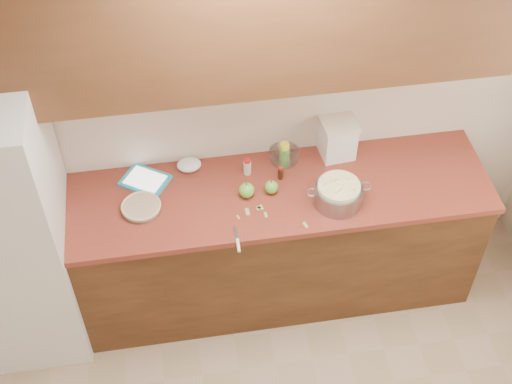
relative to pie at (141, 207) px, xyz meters
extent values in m
plane|color=silver|center=(0.67, -1.45, 1.66)|extent=(3.60, 3.60, 0.00)
plane|color=beige|center=(0.67, 0.35, 0.36)|extent=(3.60, 0.00, 3.60)
cube|color=brown|center=(0.67, 0.03, -0.50)|extent=(2.60, 0.65, 0.88)
cube|color=#973529|center=(0.67, 0.03, -0.04)|extent=(2.64, 0.68, 0.04)
cube|color=brown|center=(0.67, 0.18, 1.01)|extent=(2.60, 0.34, 0.70)
cube|color=silver|center=(-0.77, -0.01, -0.04)|extent=(0.70, 0.70, 1.80)
cylinder|color=silver|center=(0.00, 0.00, 0.00)|extent=(0.23, 0.23, 0.03)
cylinder|color=#E1B98E|center=(0.00, 0.00, 0.00)|extent=(0.21, 0.21, 0.03)
torus|color=#E1B98E|center=(0.00, 0.00, 0.01)|extent=(0.22, 0.22, 0.02)
cylinder|color=gray|center=(1.08, -0.11, 0.04)|extent=(0.27, 0.27, 0.12)
torus|color=gray|center=(0.93, -0.11, 0.08)|extent=(0.06, 0.06, 0.01)
torus|color=gray|center=(1.23, -0.11, 0.08)|extent=(0.06, 0.06, 0.01)
cylinder|color=#FBEBA9|center=(1.08, -0.11, 0.05)|extent=(0.24, 0.24, 0.12)
cube|color=white|center=(1.17, 0.27, 0.09)|extent=(0.20, 0.20, 0.23)
cube|color=#F3E8C3|center=(1.17, 0.27, 0.22)|extent=(0.22, 0.22, 0.02)
cube|color=#279ABC|center=(0.03, 0.21, -0.01)|extent=(0.32, 0.30, 0.02)
cube|color=white|center=(0.03, 0.21, 0.00)|extent=(0.26, 0.24, 0.00)
cube|color=gray|center=(0.49, -0.25, -0.02)|extent=(0.02, 0.09, 0.00)
cylinder|color=white|center=(0.49, -0.34, -0.01)|extent=(0.02, 0.08, 0.02)
cylinder|color=#4C8C38|center=(0.84, 0.22, 0.05)|extent=(0.06, 0.06, 0.14)
cylinder|color=yellow|center=(0.84, 0.22, 0.13)|extent=(0.05, 0.05, 0.03)
cylinder|color=beige|center=(0.62, 0.19, 0.03)|extent=(0.04, 0.04, 0.09)
cylinder|color=red|center=(0.62, 0.19, 0.08)|extent=(0.04, 0.04, 0.02)
cylinder|color=black|center=(0.80, 0.12, 0.02)|extent=(0.03, 0.03, 0.07)
cylinder|color=red|center=(0.80, 0.12, 0.06)|extent=(0.03, 0.03, 0.01)
cylinder|color=silver|center=(0.85, 0.27, 0.01)|extent=(0.17, 0.17, 0.06)
torus|color=silver|center=(0.85, 0.27, 0.04)|extent=(0.18, 0.18, 0.01)
ellipsoid|color=white|center=(0.29, 0.28, 0.01)|extent=(0.17, 0.16, 0.06)
sphere|color=#67A833|center=(0.59, 0.01, 0.03)|extent=(0.09, 0.09, 0.09)
cylinder|color=#3F2D19|center=(0.59, 0.01, 0.08)|extent=(0.01, 0.01, 0.01)
sphere|color=#67A833|center=(0.73, 0.02, 0.02)|extent=(0.08, 0.08, 0.08)
cylinder|color=#3F2D19|center=(0.73, 0.02, 0.07)|extent=(0.01, 0.01, 0.01)
cube|color=#8DB95A|center=(0.58, -0.11, -0.02)|extent=(0.02, 0.05, 0.00)
cube|color=#8DB95A|center=(0.52, -0.14, -0.02)|extent=(0.02, 0.03, 0.00)
cube|color=#8DB95A|center=(0.67, -0.15, -0.02)|extent=(0.02, 0.04, 0.00)
cube|color=#8DB95A|center=(0.65, -0.09, -0.02)|extent=(0.04, 0.04, 0.00)
cube|color=#8DB95A|center=(0.65, -0.09, -0.02)|extent=(0.04, 0.03, 0.00)
cube|color=#8DB95A|center=(0.87, -0.25, -0.02)|extent=(0.03, 0.04, 0.00)
camera|label=1|loc=(0.21, -2.68, 2.92)|focal=50.00mm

